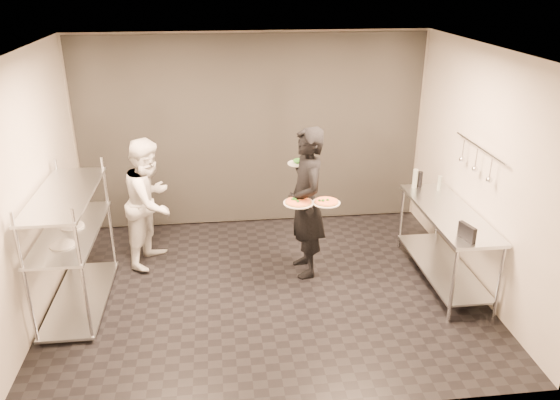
{
  "coord_description": "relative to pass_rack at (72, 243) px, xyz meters",
  "views": [
    {
      "loc": [
        -0.5,
        -5.59,
        3.56
      ],
      "look_at": [
        0.18,
        0.16,
        1.1
      ],
      "focal_mm": 35.0,
      "sensor_mm": 36.0,
      "label": 1
    }
  ],
  "objects": [
    {
      "name": "waiter",
      "position": [
        2.68,
        0.4,
        0.17
      ],
      "size": [
        0.52,
        0.73,
        1.88
      ],
      "primitive_type": "imported",
      "rotation": [
        0.0,
        0.0,
        -1.46
      ],
      "color": "black",
      "rests_on": "ground"
    },
    {
      "name": "salad_plate",
      "position": [
        2.62,
        0.71,
        0.6
      ],
      "size": [
        0.25,
        0.25,
        0.07
      ],
      "color": "silver",
      "rests_on": "waiter"
    },
    {
      "name": "utensil_rail",
      "position": [
        4.58,
        0.0,
        0.78
      ],
      "size": [
        0.07,
        1.2,
        0.31
      ],
      "color": "silver",
      "rests_on": "room_shell"
    },
    {
      "name": "chef",
      "position": [
        0.76,
        0.91,
        0.07
      ],
      "size": [
        0.88,
        0.98,
        1.67
      ],
      "primitive_type": "imported",
      "rotation": [
        0.0,
        0.0,
        1.21
      ],
      "color": "white",
      "rests_on": "ground"
    },
    {
      "name": "pizza_plate_far",
      "position": [
        2.88,
        0.15,
        0.28
      ],
      "size": [
        0.32,
        0.32,
        0.05
      ],
      "color": "silver",
      "rests_on": "waiter"
    },
    {
      "name": "pass_rack",
      "position": [
        0.0,
        0.0,
        0.0
      ],
      "size": [
        0.6,
        1.6,
        1.5
      ],
      "color": "silver",
      "rests_on": "ground"
    },
    {
      "name": "bottle_clear",
      "position": [
        4.46,
        0.66,
        0.25
      ],
      "size": [
        0.06,
        0.06,
        0.19
      ],
      "primitive_type": "cylinder",
      "color": "gray",
      "rests_on": "prep_counter"
    },
    {
      "name": "bottle_dark",
      "position": [
        4.25,
        0.8,
        0.26
      ],
      "size": [
        0.06,
        0.06,
        0.21
      ],
      "primitive_type": "cylinder",
      "color": "black",
      "rests_on": "prep_counter"
    },
    {
      "name": "prep_counter",
      "position": [
        4.33,
        0.0,
        -0.14
      ],
      "size": [
        0.6,
        1.8,
        0.92
      ],
      "color": "silver",
      "rests_on": "ground"
    },
    {
      "name": "pos_monitor",
      "position": [
        4.21,
        -0.72,
        0.24
      ],
      "size": [
        0.11,
        0.24,
        0.17
      ],
      "primitive_type": "cube",
      "rotation": [
        0.0,
        0.0,
        0.26
      ],
      "color": "black",
      "rests_on": "prep_counter"
    },
    {
      "name": "pizza_plate_near",
      "position": [
        2.55,
        0.18,
        0.28
      ],
      "size": [
        0.36,
        0.36,
        0.05
      ],
      "color": "silver",
      "rests_on": "waiter"
    },
    {
      "name": "bottle_green",
      "position": [
        4.18,
        0.8,
        0.27
      ],
      "size": [
        0.07,
        0.07,
        0.24
      ],
      "primitive_type": "cylinder",
      "color": "gray",
      "rests_on": "prep_counter"
    },
    {
      "name": "room_shell",
      "position": [
        2.15,
        1.18,
        0.63
      ],
      "size": [
        5.0,
        4.0,
        2.8
      ],
      "color": "black",
      "rests_on": "ground"
    }
  ]
}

